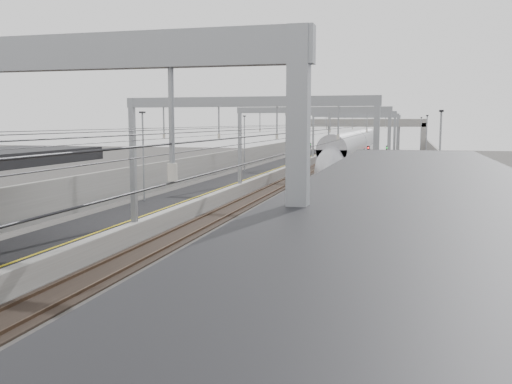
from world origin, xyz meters
The scene contains 12 objects.
platform_left centered at (-8.00, 45.00, 0.50)m, with size 4.00×120.00×1.00m, color black.
platform_right centered at (8.00, 45.00, 0.50)m, with size 4.00×120.00×1.00m, color black.
tracks centered at (0.00, 45.00, 0.05)m, with size 11.40×140.00×0.20m.
overhead_line centered at (0.00, 51.62, 6.14)m, with size 13.00×140.00×6.60m.
canopy_right centered at (8.03, 2.99, 5.09)m, with size 4.40×30.00×4.24m.
overbridge centered at (0.00, 100.00, 5.31)m, with size 22.00×2.20×6.90m.
wall_left centered at (-11.20, 45.00, 1.60)m, with size 0.30×120.00×3.20m, color gray.
wall_right centered at (11.20, 45.00, 1.60)m, with size 0.30×120.00×3.20m, color gray.
train centered at (1.50, 63.51, 2.08)m, with size 2.69×48.94×4.25m.
signal_green centered at (-5.20, 72.53, 2.42)m, with size 0.32×0.32×3.48m.
signal_red_near centered at (3.20, 64.84, 2.42)m, with size 0.32×0.32×3.48m.
signal_red_far centered at (5.40, 66.06, 2.42)m, with size 0.32×0.32×3.48m.
Camera 1 is at (7.69, -5.45, 6.35)m, focal length 40.00 mm.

